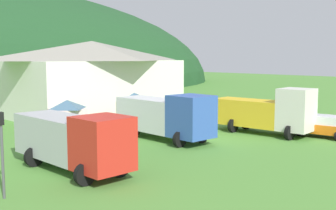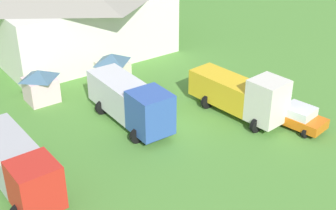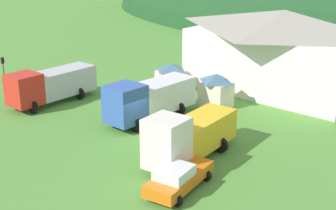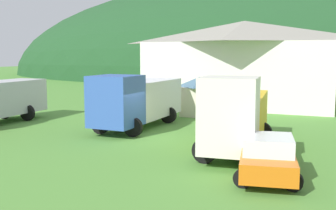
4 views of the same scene
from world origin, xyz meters
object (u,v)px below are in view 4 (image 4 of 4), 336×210
Objects in this scene: box_truck_blue at (137,99)px; depot_building at (244,62)px; traffic_cone_near_pickup at (239,138)px; heavy_rig_striped at (236,115)px; play_shed_pink at (134,94)px; play_shed_cream at (200,96)px; service_pickup_orange at (267,155)px.

depot_building is at bearing 167.45° from box_truck_blue.
box_truck_blue is 6.95m from traffic_cone_near_pickup.
heavy_rig_striped is at bearing -79.90° from traffic_cone_near_pickup.
box_truck_blue is at bearing -61.53° from play_shed_pink.
box_truck_blue reaches higher than play_shed_pink.
depot_building is 19.27m from heavy_rig_striped.
heavy_rig_striped is (5.16, -10.17, 0.28)m from play_shed_cream.
traffic_cone_near_pickup is at bearing -175.38° from heavy_rig_striped.
traffic_cone_near_pickup is (-2.58, 6.57, -0.83)m from service_pickup_orange.
traffic_cone_near_pickup is at bearing -56.44° from play_shed_cream.
depot_building is 2.12× the size of heavy_rig_striped.
play_shed_cream is 15.26m from service_pickup_orange.
play_shed_pink is at bearing 143.44° from traffic_cone_near_pickup.
play_shed_pink is 0.50× the size of service_pickup_orange.
depot_building is at bearing 101.37° from traffic_cone_near_pickup.
heavy_rig_striped reaches higher than service_pickup_orange.
service_pickup_orange is at bearing -75.54° from depot_building.
service_pickup_orange is at bearing -47.59° from play_shed_pink.
box_truck_blue is (-3.55, -14.90, -2.11)m from depot_building.
play_shed_cream is (-1.45, -8.62, -2.42)m from depot_building.
box_truck_blue is 8.23m from heavy_rig_striped.
depot_building is 29.32× the size of traffic_cone_near_pickup.
play_shed_cream is 5.03× the size of traffic_cone_near_pickup.
heavy_rig_striped is (3.70, -18.79, -2.14)m from depot_building.
play_shed_pink is 0.33× the size of heavy_rig_striped.
box_truck_blue is 14.18× the size of traffic_cone_near_pickup.
traffic_cone_near_pickup is at bearing -78.63° from depot_building.
box_truck_blue is at bearing -108.50° from play_shed_cream.
box_truck_blue is at bearing -137.72° from service_pickup_orange.
play_shed_cream reaches higher than play_shed_pink.
box_truck_blue is 1.03× the size of heavy_rig_striped.
play_shed_pink is 13.28m from traffic_cone_near_pickup.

